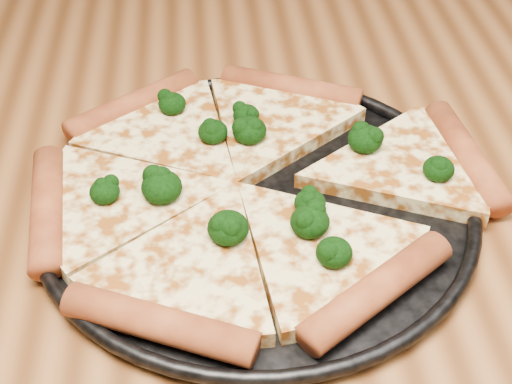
{
  "coord_description": "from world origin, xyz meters",
  "views": [
    {
      "loc": [
        -0.08,
        -0.42,
        1.14
      ],
      "look_at": [
        -0.04,
        0.01,
        0.77
      ],
      "focal_mm": 51.33,
      "sensor_mm": 36.0,
      "label": 1
    }
  ],
  "objects": [
    {
      "name": "dining_table",
      "position": [
        0.0,
        0.0,
        0.66
      ],
      "size": [
        1.2,
        0.9,
        0.75
      ],
      "color": "brown",
      "rests_on": "ground"
    },
    {
      "name": "pizza_pan",
      "position": [
        -0.04,
        0.01,
        0.76
      ],
      "size": [
        0.35,
        0.35,
        0.02
      ],
      "color": "black",
      "rests_on": "dining_table"
    },
    {
      "name": "broccoli_florets",
      "position": [
        -0.04,
        0.02,
        0.78
      ],
      "size": [
        0.29,
        0.22,
        0.02
      ],
      "color": "black",
      "rests_on": "pizza"
    },
    {
      "name": "pizza",
      "position": [
        -0.05,
        0.02,
        0.77
      ],
      "size": [
        0.38,
        0.35,
        0.03
      ],
      "rotation": [
        0.0,
        0.0,
        -0.42
      ],
      "color": "#FFE99C",
      "rests_on": "pizza_pan"
    }
  ]
}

